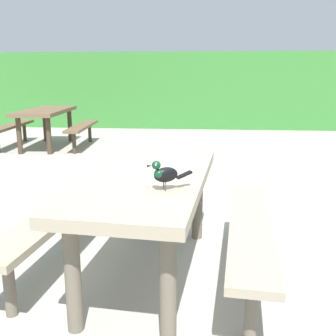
% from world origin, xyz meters
% --- Properties ---
extents(ground_plane, '(60.00, 60.00, 0.00)m').
position_xyz_m(ground_plane, '(0.00, 0.00, 0.00)').
color(ground_plane, '#A3A099').
extents(hedge_wall, '(28.00, 1.32, 1.95)m').
position_xyz_m(hedge_wall, '(0.00, 8.08, 0.98)').
color(hedge_wall, '#387A33').
rests_on(hedge_wall, ground).
extents(picnic_table_foreground, '(1.84, 1.86, 0.74)m').
position_xyz_m(picnic_table_foreground, '(-0.29, -0.22, 0.56)').
color(picnic_table_foreground, gray).
rests_on(picnic_table_foreground, ground).
extents(bird_grackle, '(0.26, 0.16, 0.18)m').
position_xyz_m(bird_grackle, '(-0.14, -0.58, 0.84)').
color(bird_grackle, black).
rests_on(bird_grackle, picnic_table_foreground).
extents(picnic_table_mid_left, '(1.78, 1.84, 0.74)m').
position_xyz_m(picnic_table_mid_left, '(-2.96, 4.63, 0.56)').
color(picnic_table_mid_left, brown).
rests_on(picnic_table_mid_left, ground).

